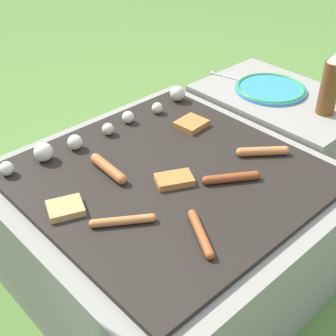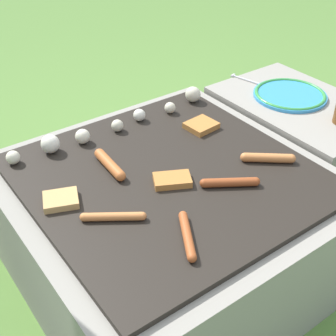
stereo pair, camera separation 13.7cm
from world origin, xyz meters
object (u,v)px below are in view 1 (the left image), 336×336
object	(u,v)px
sausage_front_center	(263,151)
fork_utensil	(231,78)
plate_colorful	(271,88)
condiment_bottle	(330,85)

from	to	relation	value
sausage_front_center	fork_utensil	size ratio (longest dim) A/B	0.64
plate_colorful	condiment_bottle	world-z (taller)	condiment_bottle
plate_colorful	fork_utensil	world-z (taller)	plate_colorful
plate_colorful	fork_utensil	xyz separation A→B (m)	(-0.03, 0.18, -0.01)
sausage_front_center	plate_colorful	world-z (taller)	sausage_front_center
plate_colorful	fork_utensil	distance (m)	0.18
sausage_front_center	condiment_bottle	xyz separation A→B (m)	(0.39, 0.02, 0.09)
condiment_bottle	plate_colorful	bearing A→B (deg)	88.81
sausage_front_center	plate_colorful	distance (m)	0.47
sausage_front_center	plate_colorful	bearing A→B (deg)	33.76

